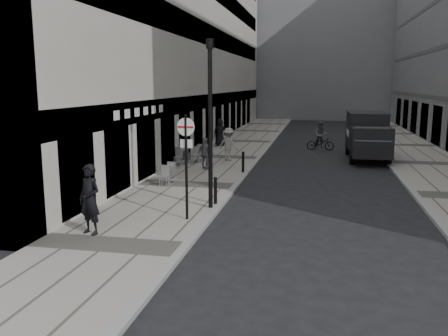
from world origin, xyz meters
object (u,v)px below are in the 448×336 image
at_px(walking_man, 90,199).
at_px(sign_post, 186,153).
at_px(lamppost, 210,116).
at_px(panel_van, 367,133).
at_px(cyclist, 321,139).

relative_size(walking_man, sign_post, 0.61).
bearing_deg(lamppost, walking_man, -127.41).
relative_size(panel_van, cyclist, 3.03).
bearing_deg(sign_post, cyclist, 83.23).
bearing_deg(panel_van, cyclist, 127.91).
distance_m(walking_man, sign_post, 3.14).
height_order(sign_post, panel_van, sign_post).
bearing_deg(cyclist, sign_post, -102.36).
height_order(lamppost, panel_van, lamppost).
height_order(lamppost, cyclist, lamppost).
height_order(sign_post, cyclist, sign_post).
bearing_deg(walking_man, lamppost, 74.21).
bearing_deg(lamppost, panel_van, 63.80).
bearing_deg(cyclist, lamppost, -102.19).
bearing_deg(walking_man, panel_van, 82.79).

